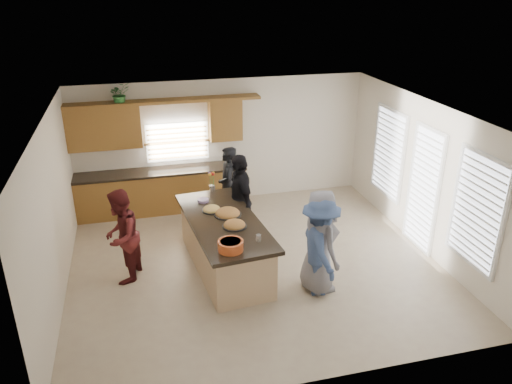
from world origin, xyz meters
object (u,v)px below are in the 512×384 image
object	(u,v)px
salad_bowl	(231,245)
woman_left_front	(240,199)
woman_right_back	(320,246)
woman_right_front	(320,242)
woman_left_back	(228,185)
woman_left_mid	(121,236)
island	(225,245)

from	to	relation	value
salad_bowl	woman_left_front	distance (m)	2.03
woman_right_back	woman_right_front	xyz separation A→B (m)	(0.03, 0.08, 0.04)
woman_left_back	woman_left_mid	distance (m)	2.76
salad_bowl	woman_left_front	xyz separation A→B (m)	(0.57, 1.94, -0.14)
woman_left_mid	woman_right_front	world-z (taller)	woman_right_front
woman_left_back	woman_right_front	size ratio (longest dim) A/B	0.94
woman_left_front	island	bearing A→B (deg)	-32.61
salad_bowl	woman_right_back	world-z (taller)	woman_right_back
woman_right_front	woman_left_back	bearing A→B (deg)	10.54
woman_left_back	woman_left_mid	bearing A→B (deg)	-40.89
salad_bowl	woman_left_back	bearing A→B (deg)	79.77
island	salad_bowl	distance (m)	1.20
woman_left_mid	woman_right_back	size ratio (longest dim) A/B	0.97
woman_left_back	woman_right_back	xyz separation A→B (m)	(0.93, -2.89, 0.02)
woman_left_front	woman_right_front	xyz separation A→B (m)	(0.89, -1.91, -0.02)
woman_right_back	woman_right_front	bearing A→B (deg)	-15.19
island	woman_left_back	bearing A→B (deg)	70.97
salad_bowl	woman_right_back	distance (m)	1.45
woman_left_mid	woman_right_back	world-z (taller)	woman_right_back
woman_right_front	salad_bowl	bearing A→B (deg)	83.02
woman_left_front	woman_right_back	xyz separation A→B (m)	(0.87, -1.99, -0.05)
salad_bowl	woman_right_front	xyz separation A→B (m)	(1.47, 0.03, -0.16)
salad_bowl	woman_left_front	size ratio (longest dim) A/B	0.22
woman_left_back	woman_right_back	distance (m)	3.03
woman_left_back	woman_left_mid	xyz separation A→B (m)	(-2.15, -1.73, -0.01)
salad_bowl	woman_right_front	world-z (taller)	woman_right_front
island	woman_right_back	distance (m)	1.78
island	woman_left_front	world-z (taller)	woman_left_front
woman_left_mid	woman_left_front	world-z (taller)	woman_left_front
woman_left_front	woman_right_back	distance (m)	2.17
salad_bowl	woman_left_back	distance (m)	2.89
island	woman_left_back	distance (m)	1.88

